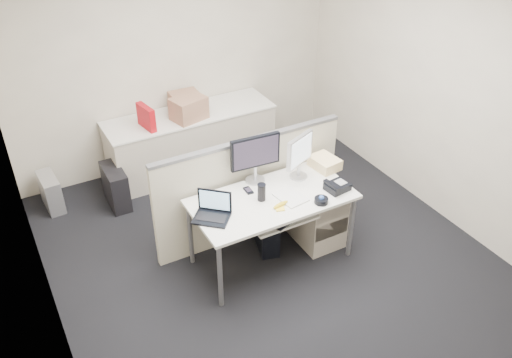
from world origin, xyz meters
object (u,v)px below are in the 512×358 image
desk_phone (337,187)px  desk (272,204)px  monitor_main (255,159)px  laptop (211,208)px

desk_phone → desk: bearing=156.6°
monitor_main → laptop: size_ratio=1.60×
desk → monitor_main: bearing=90.2°
desk → laptop: 0.65m
monitor_main → laptop: monitor_main is taller
desk → desk_phone: 0.63m
monitor_main → desk_phone: monitor_main is taller
laptop → desk_phone: bearing=34.5°
desk → desk_phone: bearing=-16.7°
desk → desk_phone: desk_phone is taller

